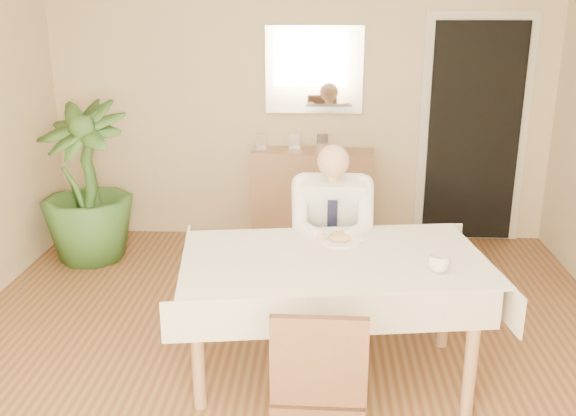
# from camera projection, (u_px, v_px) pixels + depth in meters

# --- Properties ---
(room) EXTENTS (5.00, 5.02, 2.60)m
(room) POSITION_uv_depth(u_px,v_px,m) (285.00, 165.00, 3.37)
(room) COLOR brown
(room) RESTS_ON ground
(doorway) EXTENTS (0.96, 0.07, 2.10)m
(doorway) POSITION_uv_depth(u_px,v_px,m) (473.00, 133.00, 5.73)
(doorway) COLOR beige
(doorway) RESTS_ON ground
(mirror) EXTENTS (0.86, 0.04, 0.76)m
(mirror) POSITION_uv_depth(u_px,v_px,m) (314.00, 70.00, 5.64)
(mirror) COLOR silver
(mirror) RESTS_ON room
(dining_table) EXTENTS (1.85, 1.25, 0.75)m
(dining_table) POSITION_uv_depth(u_px,v_px,m) (333.00, 270.00, 3.63)
(dining_table) COLOR #956B48
(dining_table) RESTS_ON ground
(chair_far) EXTENTS (0.48, 0.48, 0.94)m
(chair_far) POSITION_uv_depth(u_px,v_px,m) (331.00, 238.00, 4.52)
(chair_far) COLOR #3D2617
(chair_far) RESTS_ON ground
(chair_near) EXTENTS (0.42, 0.42, 0.88)m
(chair_near) POSITION_uv_depth(u_px,v_px,m) (318.00, 384.00, 2.86)
(chair_near) COLOR #3D2617
(chair_near) RESTS_ON ground
(seated_man) EXTENTS (0.48, 0.72, 1.24)m
(seated_man) POSITION_uv_depth(u_px,v_px,m) (332.00, 231.00, 4.19)
(seated_man) COLOR white
(seated_man) RESTS_ON ground
(plate) EXTENTS (0.26, 0.26, 0.02)m
(plate) POSITION_uv_depth(u_px,v_px,m) (340.00, 240.00, 3.83)
(plate) COLOR white
(plate) RESTS_ON dining_table
(food) EXTENTS (0.14, 0.14, 0.06)m
(food) POSITION_uv_depth(u_px,v_px,m) (341.00, 237.00, 3.82)
(food) COLOR #9C7043
(food) RESTS_ON dining_table
(knife) EXTENTS (0.01, 0.13, 0.01)m
(knife) POSITION_uv_depth(u_px,v_px,m) (348.00, 241.00, 3.77)
(knife) COLOR silver
(knife) RESTS_ON dining_table
(fork) EXTENTS (0.01, 0.13, 0.01)m
(fork) POSITION_uv_depth(u_px,v_px,m) (334.00, 241.00, 3.77)
(fork) COLOR silver
(fork) RESTS_ON dining_table
(coffee_mug) EXTENTS (0.13, 0.13, 0.09)m
(coffee_mug) POSITION_uv_depth(u_px,v_px,m) (439.00, 264.00, 3.39)
(coffee_mug) COLOR white
(coffee_mug) RESTS_ON dining_table
(sideboard) EXTENTS (1.10, 0.45, 0.86)m
(sideboard) POSITION_uv_depth(u_px,v_px,m) (312.00, 197.00, 5.84)
(sideboard) COLOR #956B48
(sideboard) RESTS_ON ground
(photo_frame_left) EXTENTS (0.10, 0.02, 0.14)m
(photo_frame_left) POSITION_uv_depth(u_px,v_px,m) (261.00, 142.00, 5.73)
(photo_frame_left) COLOR silver
(photo_frame_left) RESTS_ON sideboard
(photo_frame_center) EXTENTS (0.10, 0.02, 0.14)m
(photo_frame_center) POSITION_uv_depth(u_px,v_px,m) (295.00, 141.00, 5.75)
(photo_frame_center) COLOR silver
(photo_frame_center) RESTS_ON sideboard
(photo_frame_right) EXTENTS (0.10, 0.02, 0.14)m
(photo_frame_right) POSITION_uv_depth(u_px,v_px,m) (322.00, 141.00, 5.75)
(photo_frame_right) COLOR silver
(photo_frame_right) RESTS_ON sideboard
(potted_palm) EXTENTS (0.93, 0.93, 1.35)m
(potted_palm) POSITION_uv_depth(u_px,v_px,m) (86.00, 183.00, 5.36)
(potted_palm) COLOR #2D531F
(potted_palm) RESTS_ON ground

